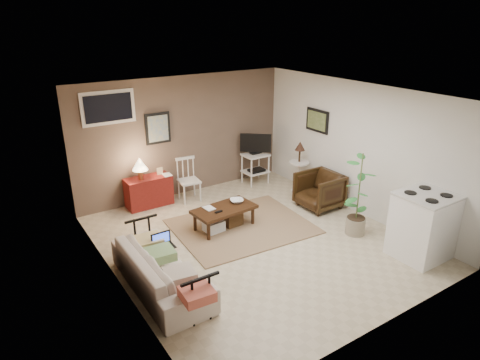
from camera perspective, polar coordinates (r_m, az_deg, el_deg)
floor at (r=7.12m, az=2.02°, el=-8.11°), size 5.00×5.00×0.00m
art_back at (r=8.37m, az=-10.90°, el=6.79°), size 0.50×0.03×0.60m
art_right at (r=8.66m, az=10.26°, el=7.80°), size 0.03×0.60×0.45m
window at (r=7.97m, az=-17.18°, el=9.20°), size 0.96×0.03×0.60m
rug at (r=7.55m, az=0.27°, el=-6.19°), size 2.39×1.97×0.02m
coffee_table at (r=7.42m, az=-2.16°, el=-4.85°), size 1.12×0.64×0.41m
sofa at (r=5.93m, az=-10.57°, el=-10.90°), size 0.56×1.91×0.74m
sofa_pillows at (r=5.73m, az=-9.31°, el=-11.08°), size 0.37×1.81×0.13m
sofa_end_rails at (r=5.99m, az=-9.56°, el=-11.05°), size 0.51×1.90×0.64m
laptop at (r=6.19m, az=-10.30°, el=-8.20°), size 0.29×0.21×0.20m
red_console at (r=8.41m, az=-12.17°, el=-1.17°), size 0.87×0.39×1.01m
spindle_chair at (r=8.52m, az=-6.85°, el=-0.13°), size 0.43×0.43×0.86m
tv_stand at (r=9.26m, az=2.10°, el=3.02°), size 0.55×0.46×1.11m
side_table at (r=8.85m, az=7.91°, el=2.53°), size 0.41×0.41×1.09m
armchair at (r=8.28m, az=10.55°, el=-1.17°), size 0.69×0.74×0.76m
potted_plant at (r=7.28m, az=15.58°, el=-1.50°), size 0.36×0.36×1.45m
stove at (r=7.05m, az=23.20°, el=-5.58°), size 0.79×0.74×1.04m
bowl at (r=7.51m, az=-0.44°, el=-2.17°), size 0.24×0.14×0.23m
book_table at (r=7.25m, az=-4.71°, el=-3.21°), size 0.16×0.02×0.22m
book_console at (r=8.30m, az=-10.25°, el=1.20°), size 0.16×0.03×0.21m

